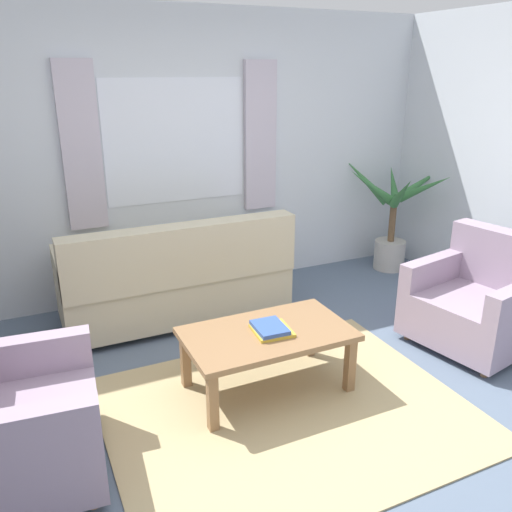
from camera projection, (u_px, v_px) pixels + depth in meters
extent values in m
plane|color=slate|center=(288.00, 412.00, 3.36)|extent=(6.24, 6.24, 0.00)
cube|color=silver|center=(175.00, 157.00, 4.85)|extent=(5.32, 0.12, 2.60)
cube|color=white|center=(176.00, 141.00, 4.75)|extent=(1.30, 0.01, 1.10)
cube|color=silver|center=(81.00, 147.00, 4.39)|extent=(0.32, 0.06, 1.40)
cube|color=silver|center=(260.00, 137.00, 5.05)|extent=(0.32, 0.06, 1.40)
cube|color=tan|center=(288.00, 411.00, 3.36)|extent=(2.24, 1.82, 0.01)
cube|color=#BCB293|center=(175.00, 290.00, 4.59)|extent=(1.90, 0.80, 0.38)
cube|color=#BCB293|center=(184.00, 254.00, 4.17)|extent=(1.90, 0.20, 0.48)
cube|color=#BCB293|center=(264.00, 243.00, 4.83)|extent=(0.16, 0.80, 0.24)
cube|color=#BCB293|center=(66.00, 272.00, 4.14)|extent=(0.16, 0.80, 0.24)
cylinder|color=olive|center=(249.00, 285.00, 5.26)|extent=(0.06, 0.06, 0.06)
cylinder|color=olive|center=(72.00, 317.00, 4.58)|extent=(0.06, 0.06, 0.06)
cylinder|color=olive|center=(277.00, 308.00, 4.75)|extent=(0.06, 0.06, 0.06)
cylinder|color=olive|center=(82.00, 348.00, 4.07)|extent=(0.06, 0.06, 0.06)
cube|color=#998499|center=(22.00, 439.00, 2.75)|extent=(0.87, 0.91, 0.36)
cube|color=#998499|center=(7.00, 436.00, 2.34)|extent=(0.81, 0.19, 0.22)
cube|color=#998499|center=(18.00, 357.00, 2.98)|extent=(0.81, 0.19, 0.22)
cylinder|color=olive|center=(94.00, 502.00, 2.63)|extent=(0.05, 0.05, 0.06)
cylinder|color=olive|center=(86.00, 421.00, 3.23)|extent=(0.05, 0.05, 0.06)
cube|color=#998499|center=(471.00, 317.00, 4.11)|extent=(0.95, 0.98, 0.36)
cube|color=#998499|center=(503.00, 259.00, 4.15)|extent=(0.34, 0.86, 0.46)
cube|color=#998499|center=(437.00, 269.00, 4.28)|extent=(0.81, 0.27, 0.22)
cylinder|color=olive|center=(407.00, 335.00, 4.26)|extent=(0.05, 0.05, 0.06)
cylinder|color=olive|center=(484.00, 372.00, 3.74)|extent=(0.05, 0.05, 0.06)
cylinder|color=olive|center=(454.00, 315.00, 4.62)|extent=(0.05, 0.05, 0.06)
cube|color=olive|center=(267.00, 334.00, 3.47)|extent=(1.10, 0.64, 0.04)
cube|color=olive|center=(213.00, 402.00, 3.12)|extent=(0.06, 0.06, 0.40)
cube|color=olive|center=(350.00, 365.00, 3.51)|extent=(0.06, 0.06, 0.40)
cube|color=olive|center=(186.00, 361.00, 3.57)|extent=(0.06, 0.06, 0.40)
cube|color=olive|center=(310.00, 332.00, 3.96)|extent=(0.06, 0.06, 0.40)
cube|color=gold|center=(272.00, 330.00, 3.45)|extent=(0.26, 0.27, 0.02)
cube|color=#335199|center=(270.00, 327.00, 3.44)|extent=(0.21, 0.26, 0.03)
cylinder|color=#B7B2A8|center=(389.00, 255.00, 5.73)|extent=(0.33, 0.33, 0.31)
cylinder|color=brown|center=(392.00, 223.00, 5.60)|extent=(0.07, 0.07, 0.41)
cone|color=#38753D|center=(422.00, 182.00, 5.54)|extent=(0.58, 0.20, 0.41)
cone|color=#38753D|center=(393.00, 184.00, 5.70)|extent=(0.29, 0.40, 0.41)
cone|color=#38753D|center=(366.00, 181.00, 5.58)|extent=(0.39, 0.48, 0.51)
cone|color=#38753D|center=(371.00, 186.00, 5.34)|extent=(0.57, 0.10, 0.43)
cone|color=#38753D|center=(402.00, 193.00, 5.23)|extent=(0.25, 0.44, 0.43)
cone|color=#38753D|center=(424.00, 188.00, 5.28)|extent=(0.29, 0.57, 0.42)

